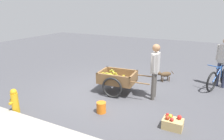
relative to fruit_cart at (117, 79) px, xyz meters
The scene contains 9 objects.
ground_plane 0.52m from the fruit_cart, 34.71° to the left, with size 24.00×24.00×0.00m, color #47474C.
fruit_cart is the anchor object (origin of this frame).
vendor_person 1.28m from the fruit_cart, behind, with size 0.22×0.58×1.63m.
bicycle 3.42m from the fruit_cart, 146.30° to the right, with size 0.74×1.55×0.85m.
cyclist_person 3.59m from the fruit_cart, 144.95° to the right, with size 0.49×0.32×1.68m.
dog 2.03m from the fruit_cart, 122.98° to the right, with size 0.51×0.50×0.40m.
fire_hydrant 2.95m from the fruit_cart, 54.60° to the left, with size 0.25×0.25×0.67m.
plastic_bucket 1.42m from the fruit_cart, 98.82° to the left, with size 0.24×0.24×0.28m, color orange.
apple_crate 2.38m from the fruit_cart, 147.51° to the left, with size 0.44×0.32×0.32m.
Camera 1 is at (-2.86, 5.35, 2.62)m, focal length 33.19 mm.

